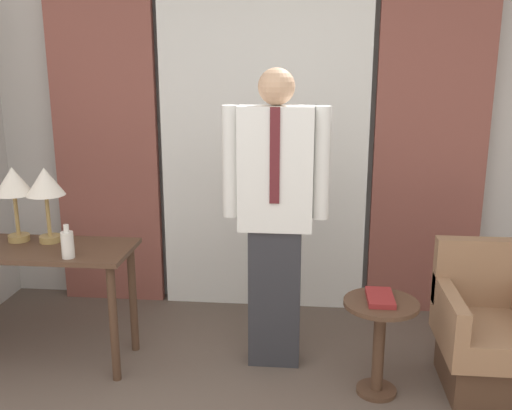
{
  "coord_description": "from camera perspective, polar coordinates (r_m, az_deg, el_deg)",
  "views": [
    {
      "loc": [
        0.35,
        -1.4,
        1.85
      ],
      "look_at": [
        0.04,
        1.7,
        1.05
      ],
      "focal_mm": 40.0,
      "sensor_mm": 36.0,
      "label": 1
    }
  ],
  "objects": [
    {
      "name": "curtain_drape_right",
      "position": [
        4.25,
        17.06,
        6.13
      ],
      "size": [
        0.79,
        0.06,
        2.58
      ],
      "color": "brown",
      "rests_on": "ground_plane"
    },
    {
      "name": "wall_back",
      "position": [
        4.3,
        0.92,
        7.65
      ],
      "size": [
        10.0,
        0.06,
        2.7
      ],
      "color": "beige",
      "rests_on": "ground_plane"
    },
    {
      "name": "curtain_sheer_center",
      "position": [
        4.17,
        0.77,
        6.63
      ],
      "size": [
        1.51,
        0.06,
        2.58
      ],
      "color": "white",
      "rests_on": "ground_plane"
    },
    {
      "name": "side_table",
      "position": [
        3.32,
        12.25,
        -12.26
      ],
      "size": [
        0.41,
        0.41,
        0.56
      ],
      "color": "#4C3323",
      "rests_on": "ground_plane"
    },
    {
      "name": "table_lamp_left",
      "position": [
        3.77,
        -23.09,
        1.83
      ],
      "size": [
        0.23,
        0.23,
        0.47
      ],
      "color": "#9E7F47",
      "rests_on": "desk"
    },
    {
      "name": "book",
      "position": [
        3.26,
        12.31,
        -9.04
      ],
      "size": [
        0.14,
        0.25,
        0.03
      ],
      "color": "maroon",
      "rests_on": "side_table"
    },
    {
      "name": "bottle_near_edge",
      "position": [
        3.41,
        -18.33,
        -3.73
      ],
      "size": [
        0.07,
        0.07,
        0.2
      ],
      "color": "silver",
      "rests_on": "desk"
    },
    {
      "name": "table_lamp_right",
      "position": [
        3.68,
        -20.32,
        1.8
      ],
      "size": [
        0.23,
        0.23,
        0.47
      ],
      "color": "#9E7F47",
      "rests_on": "desk"
    },
    {
      "name": "curtain_drape_left",
      "position": [
        4.43,
        -14.82,
        6.61
      ],
      "size": [
        0.79,
        0.06,
        2.58
      ],
      "color": "brown",
      "rests_on": "ground_plane"
    },
    {
      "name": "armchair",
      "position": [
        3.6,
        21.98,
        -12.05
      ],
      "size": [
        0.53,
        0.62,
        0.82
      ],
      "color": "#4C3323",
      "rests_on": "ground_plane"
    },
    {
      "name": "desk",
      "position": [
        3.76,
        -21.8,
        -5.62
      ],
      "size": [
        1.28,
        0.49,
        0.75
      ],
      "color": "#4C3323",
      "rests_on": "ground_plane"
    },
    {
      "name": "person",
      "position": [
        3.37,
        1.96,
        -0.44
      ],
      "size": [
        0.63,
        0.21,
        1.81
      ],
      "color": "#2D2D33",
      "rests_on": "ground_plane"
    }
  ]
}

